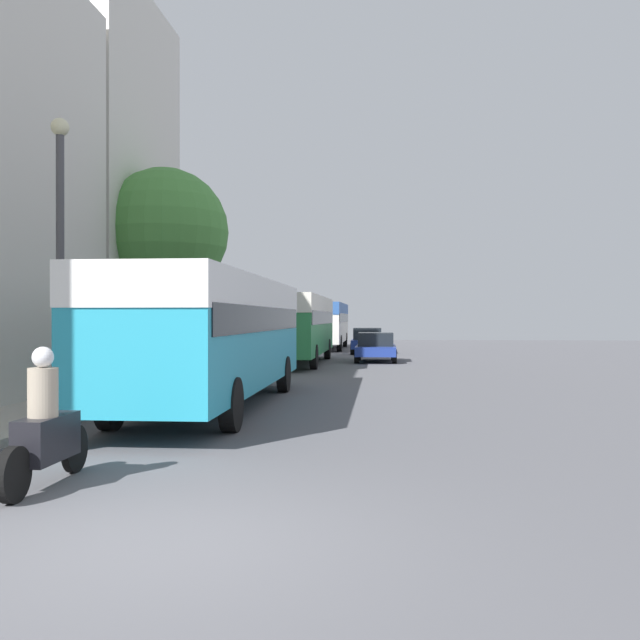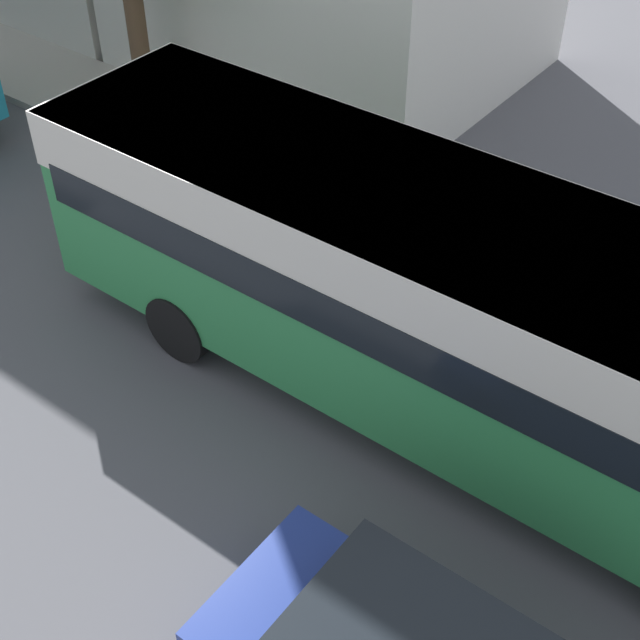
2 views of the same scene
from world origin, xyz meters
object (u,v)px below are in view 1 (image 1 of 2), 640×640
object	(u,v)px
pedestrian_near_curb	(261,336)
car_crossing	(368,340)
bus_third_in_line	(325,319)
car_far_curb	(376,346)
bus_lead	(215,324)
motorcycle_behind_lead	(45,431)
bus_following	(295,320)

from	to	relation	value
pedestrian_near_curb	car_crossing	bearing A→B (deg)	-3.18
bus_third_in_line	pedestrian_near_curb	size ratio (longest dim) A/B	6.60
car_far_curb	bus_lead	bearing A→B (deg)	-101.61
bus_lead	car_far_curb	distance (m)	17.81
bus_lead	bus_third_in_line	world-z (taller)	bus_third_in_line
bus_third_in_line	motorcycle_behind_lead	size ratio (longest dim) A/B	4.85
bus_following	pedestrian_near_curb	size ratio (longest dim) A/B	7.00
car_far_curb	pedestrian_near_curb	world-z (taller)	pedestrian_near_curb
pedestrian_near_curb	motorcycle_behind_lead	bearing A→B (deg)	-84.88
bus_following	bus_lead	bearing A→B (deg)	-89.86
car_far_curb	pedestrian_near_curb	xyz separation A→B (m)	(-6.78, 7.74, 0.25)
car_far_curb	car_crossing	bearing A→B (deg)	94.12
car_crossing	car_far_curb	bearing A→B (deg)	94.12
bus_lead	bus_following	size ratio (longest dim) A/B	0.98
bus_third_in_line	bus_lead	bearing A→B (deg)	-90.20
motorcycle_behind_lead	pedestrian_near_curb	size ratio (longest dim) A/B	1.36
bus_third_in_line	car_crossing	size ratio (longest dim) A/B	2.82
bus_following	pedestrian_near_curb	world-z (taller)	bus_following
bus_lead	bus_following	world-z (taller)	bus_following
motorcycle_behind_lead	car_crossing	xyz separation A→B (m)	(3.30, 32.60, 0.09)
motorcycle_behind_lead	bus_following	bearing A→B (deg)	89.47
bus_lead	motorcycle_behind_lead	size ratio (longest dim) A/B	5.03
bus_following	bus_third_in_line	size ratio (longest dim) A/B	1.06
bus_lead	bus_following	xyz separation A→B (m)	(-0.04, 15.75, 0.03)
bus_following	pedestrian_near_curb	distance (m)	9.97
bus_third_in_line	motorcycle_behind_lead	distance (m)	38.26
bus_lead	pedestrian_near_curb	bearing A→B (deg)	97.27
pedestrian_near_curb	bus_following	bearing A→B (deg)	-71.36
bus_lead	pedestrian_near_curb	distance (m)	25.37
bus_following	car_crossing	xyz separation A→B (m)	(3.08, 9.05, -1.20)
bus_lead	pedestrian_near_curb	world-z (taller)	bus_lead
bus_lead	pedestrian_near_curb	size ratio (longest dim) A/B	6.84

